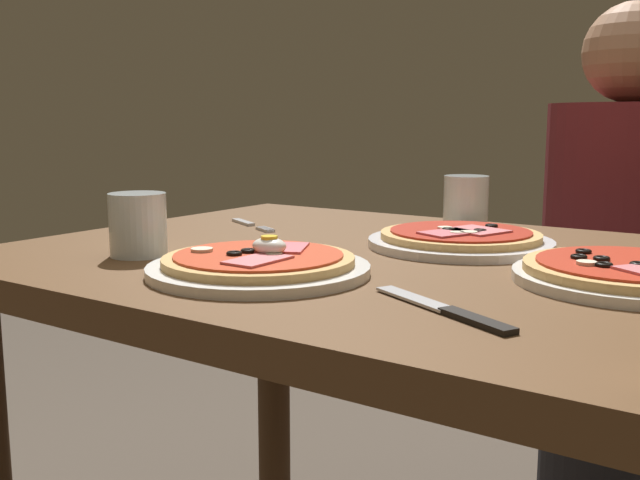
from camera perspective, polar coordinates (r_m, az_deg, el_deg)
dining_table at (r=1.05m, az=4.54°, el=-8.52°), size 1.02×0.78×0.76m
pizza_foreground at (r=0.88m, az=-4.77°, el=-1.90°), size 0.27×0.27×0.05m
pizza_across_left at (r=0.89m, az=23.08°, el=-2.45°), size 0.26×0.26×0.03m
pizza_across_right at (r=1.08m, az=10.86°, el=0.06°), size 0.27×0.27×0.03m
water_glass_near at (r=1.02m, az=-13.96°, el=0.86°), size 0.08×0.08×0.09m
water_glass_far at (r=1.27m, az=11.24°, el=2.63°), size 0.08×0.08×0.09m
fork at (r=1.28m, az=-5.52°, el=1.24°), size 0.15×0.09×0.00m
knife at (r=0.71m, az=10.03°, el=-5.46°), size 0.18×0.10×0.01m
diner_person at (r=1.67m, az=22.10°, el=-4.73°), size 0.32×0.32×1.18m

